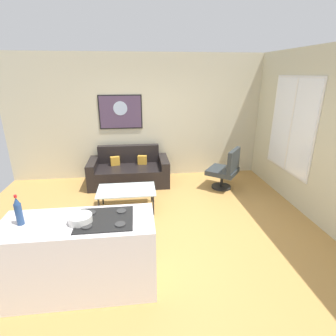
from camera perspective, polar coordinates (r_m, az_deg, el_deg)
name	(u,v)px	position (r m, az deg, el deg)	size (l,w,h in m)	color
ground	(159,229)	(4.43, -1.89, -12.92)	(6.40, 6.40, 0.04)	#B58645
back_wall	(149,118)	(6.22, -4.04, 10.77)	(6.40, 0.05, 2.80)	beige
right_wall	(313,135)	(5.06, 28.85, 6.26)	(0.05, 6.40, 2.80)	beige
couch	(129,172)	(6.03, -8.36, -0.79)	(1.75, 0.85, 0.81)	black
coffee_table	(126,191)	(4.84, -8.95, -4.91)	(1.03, 0.62, 0.40)	silver
armchair	(226,169)	(5.76, 12.39, -0.31)	(0.82, 0.83, 0.90)	black
kitchen_counter	(82,255)	(3.28, -18.14, -17.45)	(1.65, 0.66, 0.90)	silver
soda_bottle	(18,211)	(3.16, -29.53, -8.13)	(0.07, 0.07, 0.34)	navy
mixing_bowl	(80,219)	(2.98, -18.34, -10.43)	(0.25, 0.25, 0.09)	silver
wall_painting	(121,112)	(6.16, -10.20, 11.80)	(0.97, 0.03, 0.76)	black
window	(292,126)	(5.52, 25.10, 8.28)	(0.03, 1.44, 1.78)	silver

